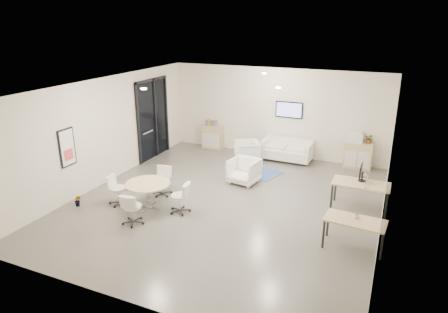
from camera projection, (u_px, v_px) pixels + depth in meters
room_shell at (226, 147)px, 10.56m from camera, size 9.60×10.60×4.80m
glass_door at (153, 117)px, 14.26m from camera, size 0.09×1.90×2.85m
artwork at (67, 148)px, 10.70m from camera, size 0.05×0.54×1.04m
wall_tv at (289, 110)px, 14.18m from camera, size 0.98×0.06×0.58m
ceiling_spots at (232, 82)px, 10.83m from camera, size 3.14×4.14×0.03m
sideboard_left at (213, 137)px, 15.54m from camera, size 0.80×0.42×0.90m
sideboard_right at (358, 155)px, 13.47m from camera, size 0.91×0.44×0.91m
books at (212, 123)px, 15.38m from camera, size 0.47×0.14×0.22m
printer at (355, 137)px, 13.33m from camera, size 0.51×0.43×0.35m
loveseat at (287, 151)px, 14.24m from camera, size 1.77×0.92×0.65m
blue_rug at (256, 171)px, 13.31m from camera, size 1.85×1.51×0.01m
armchair_left at (247, 150)px, 14.08m from camera, size 1.06×1.08×0.83m
armchair_right at (244, 170)px, 12.24m from camera, size 0.93×0.88×0.86m
desk_rear at (361, 186)px, 10.45m from camera, size 1.45×0.73×0.75m
desk_front at (355, 223)px, 8.71m from camera, size 1.34×0.75×0.68m
monitor at (361, 172)px, 10.49m from camera, size 0.20×0.50×0.44m
round_table at (148, 186)px, 10.54m from camera, size 1.18×1.18×0.72m
meeting_chairs at (148, 194)px, 10.61m from camera, size 2.42×2.42×0.82m
plant_cabinet at (370, 140)px, 13.17m from camera, size 0.38×0.41×0.26m
plant_floor at (78, 204)px, 10.82m from camera, size 0.29×0.37×0.14m
cup at (357, 216)px, 8.73m from camera, size 0.12×0.10×0.12m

